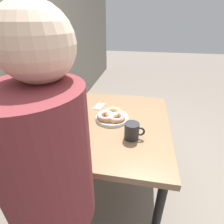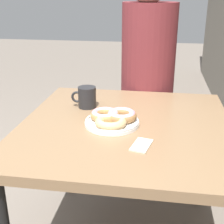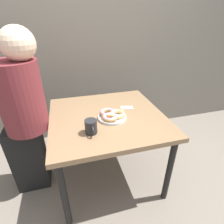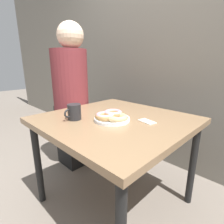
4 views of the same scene
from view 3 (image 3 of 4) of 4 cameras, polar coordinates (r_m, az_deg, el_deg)
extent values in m
plane|color=#70665B|center=(1.79, 1.15, -25.68)|extent=(14.00, 14.00, 0.00)
cube|color=slate|center=(2.14, -7.81, 24.47)|extent=(8.00, 0.05, 2.60)
cube|color=#846647|center=(1.52, -1.60, -1.73)|extent=(0.97, 0.93, 0.04)
cylinder|color=black|center=(1.43, -15.38, -24.76)|extent=(0.05, 0.05, 0.66)
cylinder|color=black|center=(1.60, 18.15, -17.83)|extent=(0.05, 0.05, 0.66)
cylinder|color=black|center=(2.03, -16.09, -6.17)|extent=(0.05, 0.05, 0.66)
cylinder|color=black|center=(2.15, 6.91, -2.92)|extent=(0.05, 0.05, 0.66)
cylinder|color=white|center=(1.46, 0.00, -1.82)|extent=(0.24, 0.24, 0.01)
torus|color=white|center=(1.46, 0.00, -1.41)|extent=(0.24, 0.24, 0.01)
torus|color=#D6B27A|center=(1.46, 1.75, -0.73)|extent=(0.16, 0.16, 0.03)
torus|color=#E0D17F|center=(1.46, 1.75, -0.52)|extent=(0.15, 0.15, 0.03)
torus|color=#9E7042|center=(1.48, -1.36, -0.31)|extent=(0.18, 0.18, 0.04)
torus|color=pink|center=(1.47, -1.36, -0.08)|extent=(0.17, 0.17, 0.03)
torus|color=#B2844C|center=(1.41, -0.84, -1.84)|extent=(0.16, 0.16, 0.04)
torus|color=pink|center=(1.41, -0.84, -1.62)|extent=(0.15, 0.15, 0.03)
cylinder|color=#232326|center=(1.28, -6.89, -4.75)|extent=(0.09, 0.09, 0.11)
cylinder|color=#382114|center=(1.25, -7.01, -2.96)|extent=(0.07, 0.07, 0.00)
torus|color=#232326|center=(1.23, -6.33, -5.99)|extent=(0.02, 0.06, 0.06)
cube|color=black|center=(1.81, -25.33, -13.33)|extent=(0.28, 0.20, 0.65)
cylinder|color=maroon|center=(1.48, -27.57, 4.19)|extent=(0.33, 0.33, 0.55)
sphere|color=beige|center=(1.36, -28.47, 19.01)|extent=(0.23, 0.23, 0.23)
cube|color=beige|center=(1.63, 4.82, 1.38)|extent=(0.12, 0.09, 0.01)
camera|label=1|loc=(1.27, -53.58, 13.73)|focal=28.00mm
camera|label=2|loc=(2.12, 34.81, 18.63)|focal=50.00mm
camera|label=4|loc=(1.25, 49.92, 0.30)|focal=28.00mm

